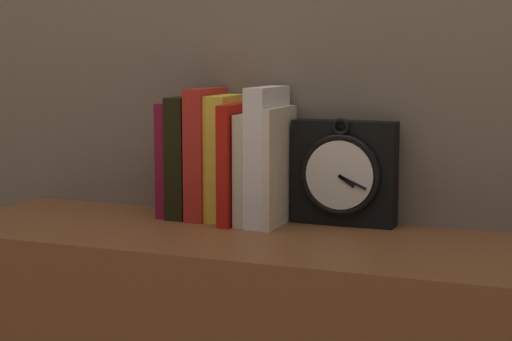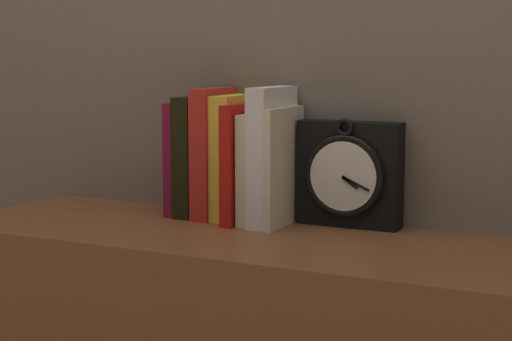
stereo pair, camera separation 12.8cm
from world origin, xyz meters
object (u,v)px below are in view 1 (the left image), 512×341
Objects in this scene: book_slot0_maroon at (173,159)px; book_slot7_cream at (280,167)px; book_slot2_red at (206,154)px; book_slot4_red at (238,163)px; book_slot6_white at (267,156)px; clock at (344,173)px; book_slot5_cream at (252,168)px; book_slot1_black at (186,157)px; book_slot3_yellow at (225,158)px.

book_slot0_maroon is 0.23m from book_slot7_cream.
book_slot2_red reaches higher than book_slot4_red.
clock is at bearing 17.94° from book_slot6_white.
book_slot0_maroon is 0.17m from book_slot5_cream.
book_slot7_cream is (0.15, -0.01, -0.02)m from book_slot2_red.
book_slot6_white reaches higher than book_slot1_black.
book_slot6_white is (-0.13, -0.04, 0.03)m from clock.
book_slot6_white reaches higher than clock.
book_slot2_red is (0.07, -0.01, 0.01)m from book_slot0_maroon.
book_slot3_yellow is (-0.22, -0.03, 0.02)m from clock.
book_slot1_black is at bearing -179.37° from book_slot3_yellow.
book_slot3_yellow is 1.09× the size of book_slot7_cream.
book_slot3_yellow is 1.15× the size of book_slot5_cream.
book_slot4_red reaches higher than book_slot0_maroon.
book_slot6_white is (0.09, -0.01, 0.01)m from book_slot3_yellow.
book_slot0_maroon is 0.88× the size of book_slot2_red.
book_slot6_white is at bearing -8.95° from book_slot3_yellow.
book_slot3_yellow is at bearing 152.81° from book_slot4_red.
book_slot4_red is 0.03m from book_slot5_cream.
book_slot4_red is at bearing -7.78° from book_slot1_black.
book_slot5_cream reaches higher than clock.
book_slot4_red is at bearing -166.77° from book_slot5_cream.
book_slot6_white is 0.03m from book_slot7_cream.
book_slot1_black is 1.07× the size of book_slot7_cream.
book_slot6_white is at bearing -4.42° from book_slot1_black.
book_slot2_red is 1.05× the size of book_slot3_yellow.
book_slot1_black is 1.04× the size of book_slot4_red.
book_slot0_maroon is (-0.33, -0.03, 0.01)m from clock.
book_slot2_red is 0.16m from book_slot7_cream.
book_slot1_black is 0.11m from book_slot4_red.
book_slot7_cream is at bearing -7.53° from book_slot3_yellow.
book_slot2_red is at bearing -4.18° from book_slot0_maroon.
book_slot5_cream is (0.10, -0.01, -0.02)m from book_slot2_red.
book_slot0_maroon reaches higher than clock.
book_slot5_cream is (0.17, -0.01, -0.01)m from book_slot0_maroon.
clock is 0.31m from book_slot1_black.
book_slot4_red is at bearing -7.23° from book_slot0_maroon.
book_slot3_yellow is 0.09m from book_slot6_white.
book_slot7_cream is (0.23, -0.02, -0.00)m from book_slot0_maroon.
book_slot3_yellow is at bearing 0.63° from book_slot1_black.
book_slot0_maroon is at bearing -175.33° from clock.
book_slot3_yellow is (0.04, 0.00, -0.01)m from book_slot2_red.
book_slot7_cream is at bearing 0.78° from book_slot4_red.
book_slot2_red reaches higher than book_slot5_cream.
book_slot6_white is (0.03, -0.00, 0.02)m from book_slot5_cream.
book_slot4_red reaches higher than clock.
clock is 0.92× the size of book_slot7_cream.
book_slot4_red is at bearing -166.63° from clock.
book_slot5_cream is at bearing -3.83° from book_slot2_red.
book_slot4_red is (0.03, -0.02, -0.01)m from book_slot3_yellow.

